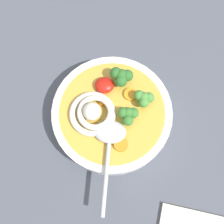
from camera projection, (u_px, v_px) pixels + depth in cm
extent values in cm
cube|color=#474C56|center=(104.00, 123.00, 64.17)|extent=(111.29, 111.29, 3.60)
cylinder|color=white|center=(112.00, 115.00, 60.37)|extent=(23.19, 23.19, 4.62)
cylinder|color=gold|center=(112.00, 115.00, 60.20)|extent=(20.41, 20.41, 4.25)
torus|color=silver|center=(92.00, 114.00, 57.44)|extent=(8.81, 8.81, 1.22)
torus|color=silver|center=(95.00, 114.00, 56.39)|extent=(9.44, 9.44, 1.09)
sphere|color=silver|center=(92.00, 111.00, 55.92)|extent=(3.42, 3.42, 3.42)
ellipsoid|color=#B7B7BC|center=(110.00, 132.00, 56.27)|extent=(6.25, 4.74, 1.60)
cylinder|color=#B7B7BC|center=(106.00, 173.00, 54.22)|extent=(1.67, 15.02, 0.80)
ellipsoid|color=#B2190F|center=(102.00, 85.00, 58.77)|extent=(3.73, 3.35, 1.68)
cylinder|color=#7A9E60|center=(121.00, 79.00, 59.37)|extent=(1.16, 1.16, 1.24)
sphere|color=#2D6628|center=(121.00, 75.00, 57.68)|extent=(2.28, 2.28, 2.28)
sphere|color=#2D6628|center=(127.00, 76.00, 57.87)|extent=(2.28, 2.28, 2.28)
sphere|color=#2D6628|center=(116.00, 73.00, 57.90)|extent=(2.28, 2.28, 2.28)
sphere|color=#2D6628|center=(121.00, 81.00, 57.52)|extent=(2.28, 2.28, 2.28)
cylinder|color=#7A9E60|center=(128.00, 117.00, 57.31)|extent=(1.01, 1.01, 1.08)
sphere|color=#38752D|center=(128.00, 115.00, 55.84)|extent=(1.98, 1.98, 1.98)
sphere|color=#38752D|center=(133.00, 115.00, 56.01)|extent=(1.98, 1.98, 1.98)
sphere|color=#38752D|center=(123.00, 113.00, 56.04)|extent=(1.98, 1.98, 1.98)
sphere|color=#38752D|center=(128.00, 120.00, 55.71)|extent=(1.98, 1.98, 1.98)
cylinder|color=#7A9E60|center=(143.00, 100.00, 58.27)|extent=(1.00, 1.00, 1.08)
sphere|color=#478938|center=(144.00, 97.00, 56.81)|extent=(1.97, 1.97, 1.97)
sphere|color=#478938|center=(149.00, 98.00, 56.97)|extent=(1.97, 1.97, 1.97)
sphere|color=#478938|center=(139.00, 95.00, 57.00)|extent=(1.97, 1.97, 1.97)
sphere|color=#478938|center=(144.00, 102.00, 56.67)|extent=(1.97, 1.97, 1.97)
cylinder|color=orange|center=(130.00, 94.00, 58.85)|extent=(2.48, 2.48, 0.56)
cylinder|color=orange|center=(121.00, 144.00, 56.09)|extent=(2.67, 2.67, 0.68)
cylinder|color=orange|center=(102.00, 101.00, 58.47)|extent=(2.15, 2.15, 0.60)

